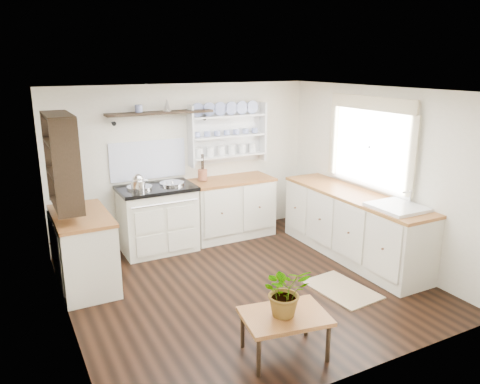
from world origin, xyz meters
The scene contains 19 objects.
floor centered at (0.00, 0.00, 0.00)m, with size 4.00×3.80×0.01m, color black.
wall_back centered at (0.00, 1.90, 1.15)m, with size 4.00×0.02×2.30m, color beige.
wall_right centered at (2.00, 0.00, 1.15)m, with size 0.02×3.80×2.30m, color beige.
wall_left centered at (-2.00, 0.00, 1.15)m, with size 0.02×3.80×2.30m, color beige.
ceiling centered at (0.00, 0.00, 2.30)m, with size 4.00×3.80×0.01m, color white.
window centered at (1.95, 0.15, 1.56)m, with size 0.08×1.55×1.22m.
aga_cooker centered at (-0.58, 1.57, 0.48)m, with size 1.05×0.73×0.97m.
back_cabinets centered at (0.60, 1.60, 0.46)m, with size 1.27×0.63×0.90m.
right_cabinets centered at (1.70, 0.10, 0.46)m, with size 0.62×2.43×0.90m.
belfast_sink centered at (1.70, -0.65, 0.80)m, with size 0.55×0.60×0.45m.
left_cabinets centered at (-1.70, 0.90, 0.46)m, with size 0.62×1.13×0.90m.
plate_rack centered at (0.65, 1.86, 1.56)m, with size 1.20×0.22×0.90m.
high_shelf centered at (-0.40, 1.78, 1.91)m, with size 1.50×0.29×0.16m.
left_shelving centered at (-1.84, 0.90, 1.55)m, with size 0.28×0.80×1.05m, color black.
kettle centered at (-0.86, 1.45, 1.05)m, with size 0.19×0.19×0.23m, color silver, non-canonical shape.
utensil_crock centered at (0.17, 1.68, 0.99)m, with size 0.14×0.14×0.16m, color #9B5839.
center_table centered at (-0.35, -1.37, 0.36)m, with size 0.84×0.66×0.41m.
potted_plant centered at (-0.35, -1.37, 0.65)m, with size 0.42×0.37×0.47m, color #3F7233.
floor_rug centered at (0.94, -0.63, 0.01)m, with size 0.55×0.85×0.02m, color olive.
Camera 1 is at (-2.45, -4.50, 2.60)m, focal length 35.00 mm.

